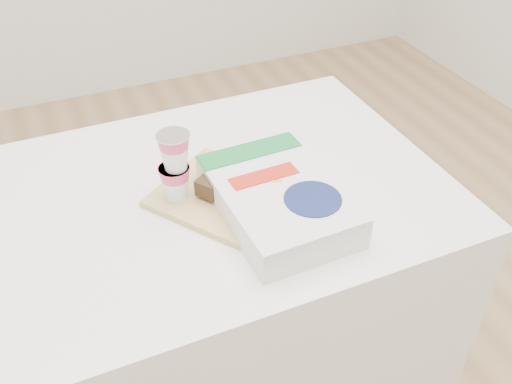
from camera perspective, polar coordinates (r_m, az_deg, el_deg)
table at (r=1.42m, az=-5.21°, el=-12.49°), size 1.03×0.69×0.77m
cutting_board at (r=1.12m, az=-2.10°, el=-0.77°), size 0.35×0.37×0.02m
bananas at (r=1.07m, az=-0.91°, el=-0.57°), size 0.19×0.21×0.07m
yogurt_stack at (r=1.08m, az=-8.14°, el=2.68°), size 0.07×0.06×0.15m
cereal_box at (r=1.08m, az=2.18°, el=-0.79°), size 0.22×0.32×0.07m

